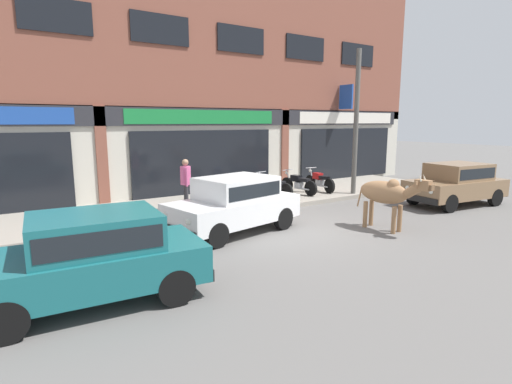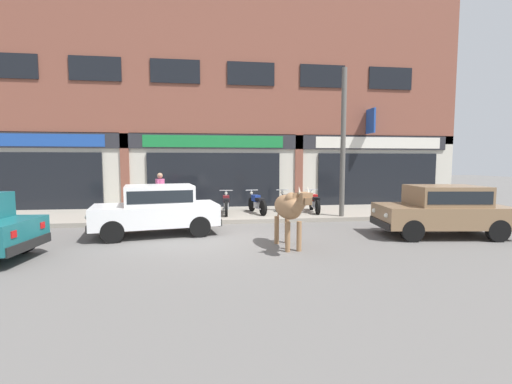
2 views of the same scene
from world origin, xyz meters
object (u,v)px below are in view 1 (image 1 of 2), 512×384
(motorcycle_2, at_px, (298,184))
(pedestrian, at_px, (186,179))
(cow, at_px, (387,193))
(utility_pole, at_px, (356,123))
(car_2, at_px, (456,182))
(car_0, at_px, (92,254))
(car_1, at_px, (235,202))
(motorcycle_3, at_px, (320,181))
(motorcycle_1, at_px, (273,186))
(motorcycle_0, at_px, (246,189))

(motorcycle_2, height_order, pedestrian, pedestrian)
(cow, xyz_separation_m, pedestrian, (-3.74, 4.54, 0.13))
(pedestrian, height_order, utility_pole, utility_pole)
(cow, distance_m, utility_pole, 5.09)
(cow, distance_m, car_2, 4.77)
(car_0, relative_size, motorcycle_2, 2.05)
(car_1, distance_m, motorcycle_3, 6.35)
(car_1, xyz_separation_m, utility_pole, (6.31, 1.74, 2.01))
(motorcycle_2, height_order, motorcycle_3, same)
(car_2, height_order, utility_pole, utility_pole)
(car_0, relative_size, motorcycle_1, 2.08)
(pedestrian, relative_size, utility_pole, 0.30)
(car_1, xyz_separation_m, car_2, (8.15, -1.26, 0.00))
(car_0, height_order, motorcycle_2, car_0)
(car_0, xyz_separation_m, motorcycle_0, (6.11, 5.22, -0.28))
(motorcycle_0, distance_m, pedestrian, 2.50)
(car_2, xyz_separation_m, motorcycle_1, (-4.83, 4.15, -0.28))
(car_0, xyz_separation_m, car_2, (12.14, 1.11, 0.00))
(motorcycle_2, relative_size, motorcycle_3, 1.00)
(motorcycle_3, bearing_deg, car_1, -152.70)
(motorcycle_0, height_order, motorcycle_1, same)
(car_2, height_order, pedestrian, pedestrian)
(car_0, relative_size, utility_pole, 0.69)
(car_0, height_order, motorcycle_0, car_0)
(cow, bearing_deg, car_1, 149.23)
(utility_pole, bearing_deg, car_0, -158.26)
(car_0, bearing_deg, car_1, 30.67)
(cow, xyz_separation_m, car_1, (-3.46, 2.06, -0.19))
(car_2, xyz_separation_m, pedestrian, (-8.43, 3.74, 0.32))
(car_0, relative_size, car_2, 0.99)
(cow, xyz_separation_m, motorcycle_3, (2.17, 4.97, -0.47))
(motorcycle_1, bearing_deg, car_1, -138.96)
(car_0, height_order, utility_pole, utility_pole)
(cow, relative_size, car_1, 0.56)
(car_0, xyz_separation_m, motorcycle_2, (8.50, 5.23, -0.28))
(cow, xyz_separation_m, utility_pole, (2.85, 3.80, 1.82))
(motorcycle_3, height_order, utility_pole, utility_pole)
(motorcycle_2, bearing_deg, motorcycle_1, 178.60)
(motorcycle_1, relative_size, motorcycle_2, 0.99)
(motorcycle_0, relative_size, utility_pole, 0.34)
(motorcycle_2, bearing_deg, car_1, -147.60)
(car_0, distance_m, motorcycle_3, 10.98)
(cow, bearing_deg, car_0, -177.65)
(car_1, relative_size, motorcycle_1, 2.13)
(motorcycle_0, xyz_separation_m, motorcycle_1, (1.20, 0.04, 0.00))
(car_1, xyz_separation_m, motorcycle_2, (4.52, 2.87, -0.28))
(cow, xyz_separation_m, motorcycle_0, (-1.34, 4.91, -0.47))
(motorcycle_2, relative_size, pedestrian, 1.13)
(utility_pole, bearing_deg, car_2, -58.51)
(car_1, xyz_separation_m, pedestrian, (-0.28, 2.48, 0.32))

